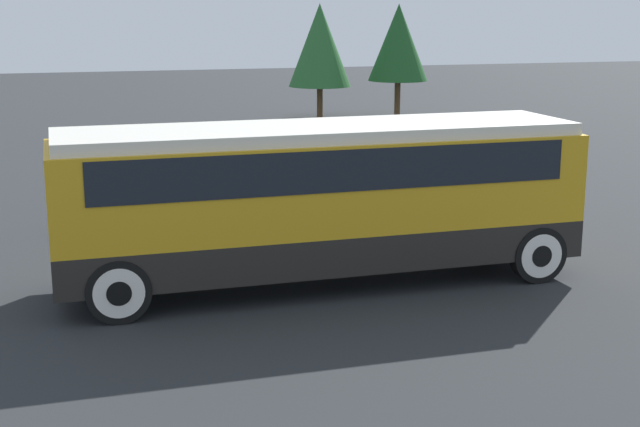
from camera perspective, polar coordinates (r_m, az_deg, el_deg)
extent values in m
plane|color=#26282B|center=(16.97, 0.00, -4.46)|extent=(120.00, 120.00, 0.00)
cube|color=black|center=(16.75, 0.00, -1.81)|extent=(9.70, 2.47, 0.70)
cube|color=gold|center=(16.49, 0.00, 2.10)|extent=(9.70, 2.47, 1.63)
cube|color=black|center=(16.42, 0.00, 3.47)|extent=(8.54, 2.51, 0.73)
cube|color=silver|center=(16.34, 0.00, 5.29)|extent=(9.51, 2.27, 0.22)
cube|color=gold|center=(18.42, 14.15, 2.13)|extent=(0.36, 2.37, 1.86)
cylinder|color=black|center=(17.38, 13.77, -2.55)|extent=(1.09, 0.28, 1.09)
cylinder|color=silver|center=(17.38, 13.77, -2.55)|extent=(0.85, 0.30, 0.85)
cylinder|color=black|center=(17.38, 13.77, -2.55)|extent=(0.41, 0.32, 0.41)
cylinder|color=black|center=(19.28, 10.42, -0.86)|extent=(1.09, 0.28, 1.09)
cylinder|color=silver|center=(19.28, 10.42, -0.86)|extent=(0.85, 0.30, 0.85)
cylinder|color=black|center=(19.28, 10.42, -0.86)|extent=(0.41, 0.32, 0.41)
cylinder|color=black|center=(15.11, -12.78, -4.86)|extent=(1.09, 0.28, 1.09)
cylinder|color=silver|center=(15.11, -12.78, -4.86)|extent=(0.85, 0.30, 0.85)
cylinder|color=black|center=(15.11, -12.78, -4.86)|extent=(0.41, 0.32, 0.41)
cylinder|color=black|center=(17.26, -13.34, -2.64)|extent=(1.09, 0.28, 1.09)
cylinder|color=silver|center=(17.26, -13.34, -2.64)|extent=(0.85, 0.30, 0.85)
cylinder|color=black|center=(17.26, -13.34, -2.64)|extent=(0.41, 0.32, 0.41)
cube|color=#2D5638|center=(21.70, -8.80, 0.66)|extent=(4.60, 1.86, 0.57)
cube|color=black|center=(21.57, -9.34, 2.03)|extent=(2.39, 1.67, 0.51)
cylinder|color=black|center=(21.27, -3.44, -0.03)|extent=(0.60, 0.22, 0.60)
cylinder|color=black|center=(21.27, -3.44, -0.03)|extent=(0.23, 0.26, 0.23)
cylinder|color=black|center=(22.87, -4.41, 0.88)|extent=(0.60, 0.22, 0.60)
cylinder|color=black|center=(22.87, -4.41, 0.88)|extent=(0.23, 0.26, 0.23)
cylinder|color=black|center=(20.76, -13.59, -0.71)|extent=(0.60, 0.22, 0.60)
cylinder|color=black|center=(20.76, -13.59, -0.71)|extent=(0.23, 0.26, 0.23)
cylinder|color=black|center=(22.39, -13.86, 0.27)|extent=(0.60, 0.22, 0.60)
cylinder|color=black|center=(22.39, -13.86, 0.27)|extent=(0.23, 0.26, 0.23)
cube|color=#7A6B5B|center=(22.98, 1.57, 1.55)|extent=(4.15, 1.80, 0.58)
cube|color=black|center=(22.83, 1.18, 2.89)|extent=(2.16, 1.62, 0.52)
cylinder|color=black|center=(22.84, 6.09, 0.87)|extent=(0.64, 0.22, 0.64)
cylinder|color=black|center=(22.84, 6.09, 0.87)|extent=(0.24, 0.26, 0.24)
cylinder|color=black|center=(24.31, 4.62, 1.64)|extent=(0.64, 0.22, 0.64)
cylinder|color=black|center=(24.31, 4.62, 1.64)|extent=(0.24, 0.26, 0.24)
cylinder|color=black|center=(21.81, -1.83, 0.36)|extent=(0.64, 0.22, 0.64)
cylinder|color=black|center=(21.81, -1.83, 0.36)|extent=(0.24, 0.26, 0.24)
cylinder|color=black|center=(23.34, -2.86, 1.19)|extent=(0.64, 0.22, 0.64)
cylinder|color=black|center=(23.34, -2.86, 1.19)|extent=(0.24, 0.26, 0.24)
cube|color=silver|center=(24.93, -0.51, 2.45)|extent=(4.57, 1.72, 0.58)
cube|color=black|center=(24.79, -0.92, 3.62)|extent=(2.37, 1.55, 0.47)
cylinder|color=black|center=(24.84, 4.11, 1.86)|extent=(0.61, 0.22, 0.61)
cylinder|color=black|center=(24.84, 4.11, 1.86)|extent=(0.23, 0.26, 0.23)
cylinder|color=black|center=(26.26, 2.92, 2.49)|extent=(0.61, 0.22, 0.61)
cylinder|color=black|center=(26.26, 2.92, 2.49)|extent=(0.23, 0.26, 0.23)
cylinder|color=black|center=(23.79, -4.29, 1.36)|extent=(0.61, 0.22, 0.61)
cylinder|color=black|center=(23.79, -4.29, 1.36)|extent=(0.23, 0.26, 0.23)
cylinder|color=black|center=(25.27, -5.05, 2.04)|extent=(0.61, 0.22, 0.61)
cylinder|color=black|center=(25.27, -5.05, 2.04)|extent=(0.23, 0.26, 0.23)
cylinder|color=brown|center=(42.75, -0.01, 7.17)|extent=(0.28, 0.28, 1.46)
cone|color=#28602D|center=(42.56, -0.01, 10.73)|extent=(2.96, 2.96, 3.85)
cylinder|color=brown|center=(42.80, 4.97, 7.31)|extent=(0.28, 0.28, 1.74)
cone|color=#1E5123|center=(42.62, 5.04, 10.86)|extent=(2.81, 2.81, 3.56)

